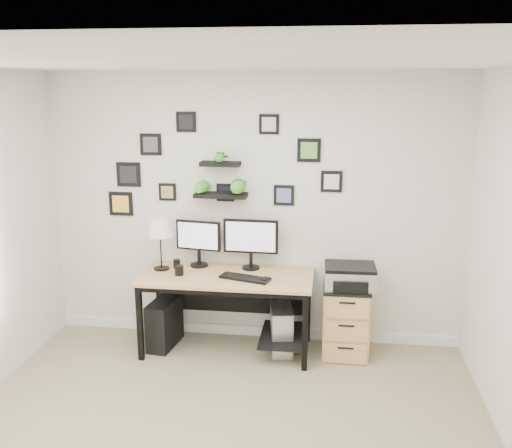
% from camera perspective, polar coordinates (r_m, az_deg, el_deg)
% --- Properties ---
extents(room, '(4.00, 4.00, 4.00)m').
position_cam_1_polar(room, '(5.86, -0.26, -10.60)').
color(room, tan).
rests_on(room, ground).
extents(desk, '(1.60, 0.70, 0.75)m').
position_cam_1_polar(desk, '(5.38, -2.51, -6.29)').
color(desk, tan).
rests_on(desk, ground).
extents(monitor_left, '(0.44, 0.20, 0.45)m').
position_cam_1_polar(monitor_left, '(5.51, -5.78, -1.58)').
color(monitor_left, black).
rests_on(monitor_left, desk).
extents(monitor_right, '(0.52, 0.17, 0.49)m').
position_cam_1_polar(monitor_right, '(5.40, -0.53, -1.60)').
color(monitor_right, black).
rests_on(monitor_right, desk).
extents(keyboard, '(0.49, 0.27, 0.02)m').
position_cam_1_polar(keyboard, '(5.20, -1.12, -5.42)').
color(keyboard, black).
rests_on(keyboard, desk).
extents(mouse, '(0.10, 0.11, 0.03)m').
position_cam_1_polar(mouse, '(5.15, 0.92, -5.59)').
color(mouse, black).
rests_on(mouse, desk).
extents(table_lamp, '(0.24, 0.24, 0.50)m').
position_cam_1_polar(table_lamp, '(5.44, -9.58, -0.47)').
color(table_lamp, black).
rests_on(table_lamp, desk).
extents(mug, '(0.08, 0.08, 0.09)m').
position_cam_1_polar(mug, '(5.34, -7.69, -4.62)').
color(mug, black).
rests_on(mug, desk).
extents(pen_cup, '(0.07, 0.07, 0.09)m').
position_cam_1_polar(pen_cup, '(5.55, -7.93, -3.96)').
color(pen_cup, black).
rests_on(pen_cup, desk).
extents(pc_tower_black, '(0.26, 0.48, 0.46)m').
position_cam_1_polar(pc_tower_black, '(5.65, -9.14, -9.75)').
color(pc_tower_black, black).
rests_on(pc_tower_black, ground).
extents(pc_tower_grey, '(0.26, 0.47, 0.44)m').
position_cam_1_polar(pc_tower_grey, '(5.49, 2.56, -10.42)').
color(pc_tower_grey, gray).
rests_on(pc_tower_grey, ground).
extents(file_cabinet, '(0.43, 0.53, 0.67)m').
position_cam_1_polar(file_cabinet, '(5.47, 8.95, -9.39)').
color(file_cabinet, tan).
rests_on(file_cabinet, ground).
extents(printer, '(0.46, 0.38, 0.21)m').
position_cam_1_polar(printer, '(5.27, 9.36, -5.18)').
color(printer, silver).
rests_on(printer, file_cabinet).
extents(wall_decor, '(2.28, 0.18, 1.02)m').
position_cam_1_polar(wall_decor, '(5.40, -3.81, 5.04)').
color(wall_decor, black).
rests_on(wall_decor, ground).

